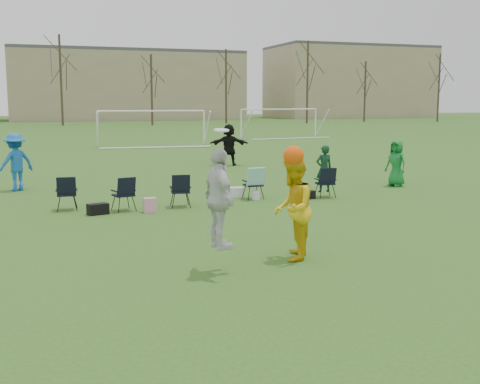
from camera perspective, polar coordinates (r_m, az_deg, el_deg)
name	(u,v)px	position (r m, az deg, el deg)	size (l,w,h in m)	color
ground	(277,282)	(10.34, 3.56, -8.56)	(260.00, 260.00, 0.00)	#2F581B
fielder_blue	(16,162)	(21.99, -20.51, 2.68)	(1.28, 0.74, 1.98)	blue
fielder_green_far	(396,163)	(22.44, 14.60, 2.65)	(0.82, 0.53, 1.67)	#14712C
fielder_black	(229,145)	(28.86, -1.05, 4.50)	(1.84, 0.59, 1.99)	black
center_contest	(268,204)	(11.24, 2.68, -1.15)	(2.45, 1.57, 2.58)	silver
sideline_setup	(214,187)	(18.09, -2.45, 0.51)	(8.62, 2.01, 1.67)	#0F371F
goal_mid	(152,118)	(41.86, -8.36, 6.95)	(7.40, 0.63, 2.46)	white
goal_right	(280,115)	(51.12, 3.78, 7.30)	(7.35, 1.14, 2.46)	white
tree_line	(64,85)	(79.09, -16.37, 9.72)	(110.28, 3.28, 11.40)	#382B21
building_row	(95,84)	(105.68, -13.54, 9.94)	(126.00, 16.00, 13.00)	tan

